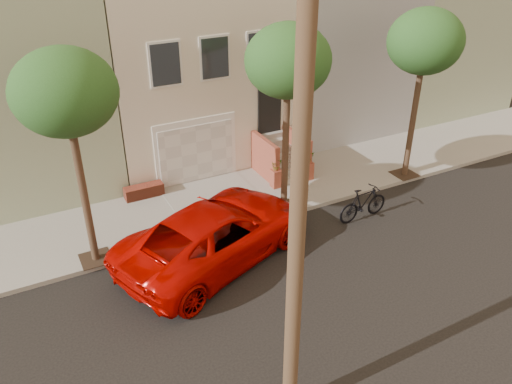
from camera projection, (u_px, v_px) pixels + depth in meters
ground at (322, 282)px, 14.63m from camera, size 90.00×90.00×0.00m
sidewalk at (240, 197)px, 18.74m from camera, size 40.00×3.70×0.15m
house_row at (178, 62)px, 21.52m from camera, size 33.10×11.70×7.00m
tree_left at (65, 94)px, 12.87m from camera, size 2.70×2.57×6.30m
tree_mid at (288, 62)px, 15.49m from camera, size 2.70×2.57×6.30m
tree_right at (425, 43)px, 17.71m from camera, size 2.70×2.57×6.30m
pickup_truck at (215, 233)px, 15.24m from camera, size 6.95×5.01×1.76m
motorcycle at (363, 203)px, 17.33m from camera, size 2.01×0.66×1.19m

